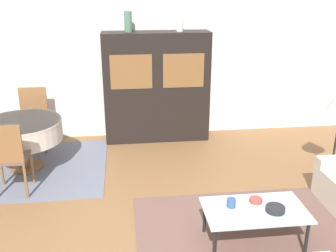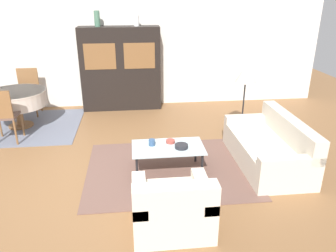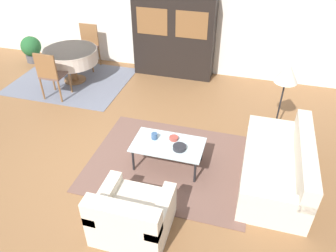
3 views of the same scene
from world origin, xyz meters
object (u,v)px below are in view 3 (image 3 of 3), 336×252
Objects in this scene: cup at (154,136)px; coffee_table at (168,146)px; potted_plant at (31,48)px; armchair at (132,216)px; bowl at (180,147)px; bowl_small at (174,138)px; dining_chair_far at (88,44)px; couch at (279,168)px; dining_table at (71,56)px; display_cabinet at (174,35)px; floor_lamp at (287,76)px; dining_chair_near at (51,73)px.

coffee_table is at bearing -17.58° from cup.
potted_plant reaches higher than coffee_table.
armchair is 5.88m from potted_plant.
bowl is 1.43× the size of bowl_small.
potted_plant is (-4.49, 2.88, -0.10)m from bowl.
dining_chair_far reaches higher than bowl_small.
dining_chair_far is at bearing 135.41° from bowl_small.
couch is 1.55× the size of dining_table.
dining_chair_far reaches higher than potted_plant.
display_cabinet reaches higher than coffee_table.
floor_lamp is at bearing 44.61° from bowl.
bowl is (0.29, 1.23, 0.17)m from armchair.
cup reaches higher than bowl_small.
floor_lamp reaches higher than dining_chair_near.
armchair is 9.37× the size of cup.
dining_chair_far is (-2.69, 4.23, 0.30)m from armchair.
dining_table reaches higher than bowl_small.
cup is at bearing 95.85° from armchair.
bowl is at bearing -135.39° from floor_lamp.
armchair is 1.28m from bowl.
cup is (2.55, -2.07, -0.13)m from dining_table.
bowl_small is 0.22× the size of potted_plant.
couch is at bearing 2.81° from coffee_table.
display_cabinet is 19.52× the size of cup.
dining_chair_near is 4.39m from floor_lamp.
bowl reaches higher than coffee_table.
couch is 18.54× the size of cup.
potted_plant is (-4.06, 2.74, -0.12)m from cup.
floor_lamp is at bearing 57.30° from armchair.
armchair is 1.39m from cup.
floor_lamp reaches higher than bowl_small.
floor_lamp reaches higher than cup.
dining_chair_near is (0.00, -0.79, -0.01)m from dining_table.
armchair reaches higher than potted_plant.
potted_plant is at bearing 135.92° from dining_chair_near.
floor_lamp reaches higher than dining_chair_far.
bowl_small is (-1.52, -1.16, -0.69)m from floor_lamp.
couch is 1.31× the size of floor_lamp.
coffee_table is 4.05m from dining_chair_far.
dining_chair_near reaches higher than coffee_table.
dining_table is 0.79m from dining_chair_far.
dining_table is at bearing -154.86° from display_cabinet.
coffee_table is at bearing -140.43° from floor_lamp.
couch is 12.79× the size of bowl_small.
display_cabinet reaches higher than potted_plant.
dining_chair_near is at bearing 73.92° from couch.
display_cabinet is 3.33m from bowl.
floor_lamp reaches higher than bowl.
display_cabinet is 1.63× the size of dining_table.
display_cabinet is at bearing 98.28° from armchair.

